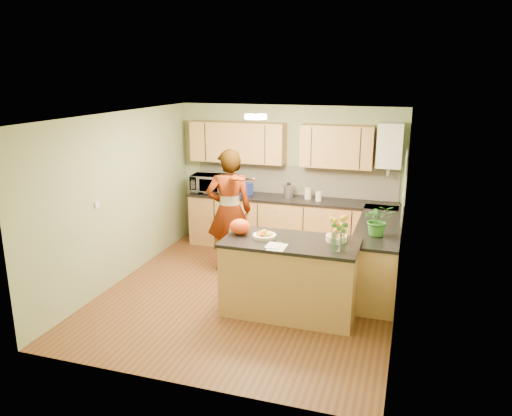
% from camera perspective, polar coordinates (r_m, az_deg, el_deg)
% --- Properties ---
extents(floor, '(4.50, 4.50, 0.00)m').
position_cam_1_polar(floor, '(7.21, -0.77, -9.70)').
color(floor, '#553118').
rests_on(floor, ground).
extents(ceiling, '(4.00, 4.50, 0.02)m').
position_cam_1_polar(ceiling, '(6.56, -0.85, 10.53)').
color(ceiling, white).
rests_on(ceiling, wall_back).
extents(wall_back, '(4.00, 0.02, 2.50)m').
position_cam_1_polar(wall_back, '(8.88, 3.80, 3.59)').
color(wall_back, gray).
rests_on(wall_back, floor).
extents(wall_front, '(4.00, 0.02, 2.50)m').
position_cam_1_polar(wall_front, '(4.80, -9.39, -6.83)').
color(wall_front, gray).
rests_on(wall_front, floor).
extents(wall_left, '(0.02, 4.50, 2.50)m').
position_cam_1_polar(wall_left, '(7.63, -15.21, 1.14)').
color(wall_left, gray).
rests_on(wall_left, floor).
extents(wall_right, '(0.02, 4.50, 2.50)m').
position_cam_1_polar(wall_right, '(6.45, 16.31, -1.49)').
color(wall_right, gray).
rests_on(wall_right, floor).
extents(back_counter, '(3.64, 0.62, 0.94)m').
position_cam_1_polar(back_counter, '(8.77, 3.87, -1.82)').
color(back_counter, '#AF7946').
rests_on(back_counter, floor).
extents(right_counter, '(0.62, 2.24, 0.94)m').
position_cam_1_polar(right_counter, '(7.51, 13.79, -5.21)').
color(right_counter, '#AF7946').
rests_on(right_counter, floor).
extents(splashback, '(3.60, 0.02, 0.52)m').
position_cam_1_polar(splashback, '(8.85, 4.40, 3.21)').
color(splashback, silver).
rests_on(splashback, back_counter).
extents(upper_cabinets, '(3.20, 0.34, 0.70)m').
position_cam_1_polar(upper_cabinets, '(8.66, 2.46, 7.34)').
color(upper_cabinets, '#AF7946').
rests_on(upper_cabinets, wall_back).
extents(boiler, '(0.40, 0.30, 0.86)m').
position_cam_1_polar(boiler, '(8.37, 15.05, 6.89)').
color(boiler, white).
rests_on(boiler, wall_back).
extents(window_right, '(0.01, 1.30, 1.05)m').
position_cam_1_polar(window_right, '(6.96, 16.59, 2.25)').
color(window_right, white).
rests_on(window_right, wall_right).
extents(light_switch, '(0.02, 0.09, 0.09)m').
position_cam_1_polar(light_switch, '(7.13, -17.72, 0.39)').
color(light_switch, white).
rests_on(light_switch, wall_left).
extents(ceiling_lamp, '(0.30, 0.30, 0.07)m').
position_cam_1_polar(ceiling_lamp, '(6.84, -0.04, 10.41)').
color(ceiling_lamp, '#FFEABF').
rests_on(ceiling_lamp, ceiling).
extents(peninsula_island, '(1.72, 0.88, 0.99)m').
position_cam_1_polar(peninsula_island, '(6.50, 3.93, -7.82)').
color(peninsula_island, '#AF7946').
rests_on(peninsula_island, floor).
extents(fruit_dish, '(0.30, 0.30, 0.11)m').
position_cam_1_polar(fruit_dish, '(6.40, 0.97, -3.06)').
color(fruit_dish, beige).
rests_on(fruit_dish, peninsula_island).
extents(orange_bowl, '(0.26, 0.26, 0.15)m').
position_cam_1_polar(orange_bowl, '(6.35, 9.18, -3.20)').
color(orange_bowl, beige).
rests_on(orange_bowl, peninsula_island).
extents(flower_vase, '(0.26, 0.26, 0.48)m').
position_cam_1_polar(flower_vase, '(5.95, 9.27, -1.91)').
color(flower_vase, silver).
rests_on(flower_vase, peninsula_island).
extents(orange_bag, '(0.32, 0.29, 0.21)m').
position_cam_1_polar(orange_bag, '(6.53, -1.84, -2.14)').
color(orange_bag, '#F54A14').
rests_on(orange_bag, peninsula_island).
extents(papers, '(0.21, 0.29, 0.01)m').
position_cam_1_polar(papers, '(6.07, 2.42, -4.47)').
color(papers, white).
rests_on(papers, peninsula_island).
extents(violinist, '(0.83, 0.71, 1.93)m').
position_cam_1_polar(violinist, '(7.72, -3.08, -0.34)').
color(violinist, '#ECB990').
rests_on(violinist, floor).
extents(violin, '(0.62, 0.54, 0.15)m').
position_cam_1_polar(violin, '(7.32, -2.28, 3.47)').
color(violin, '#4B1004').
rests_on(violin, violinist).
extents(microwave, '(0.62, 0.44, 0.32)m').
position_cam_1_polar(microwave, '(9.03, -5.46, 2.80)').
color(microwave, white).
rests_on(microwave, back_counter).
extents(blue_box, '(0.31, 0.26, 0.22)m').
position_cam_1_polar(blue_box, '(8.82, -1.41, 2.21)').
color(blue_box, '#213099').
rests_on(blue_box, back_counter).
extents(kettle, '(0.16, 0.16, 0.31)m').
position_cam_1_polar(kettle, '(8.65, 3.72, 2.04)').
color(kettle, '#ADADB1').
rests_on(kettle, back_counter).
extents(jar_cream, '(0.15, 0.15, 0.19)m').
position_cam_1_polar(jar_cream, '(8.58, 5.97, 1.65)').
color(jar_cream, beige).
rests_on(jar_cream, back_counter).
extents(jar_white, '(0.12, 0.12, 0.16)m').
position_cam_1_polar(jar_white, '(8.47, 7.18, 1.34)').
color(jar_white, white).
rests_on(jar_white, back_counter).
extents(potted_plant, '(0.47, 0.44, 0.44)m').
position_cam_1_polar(potted_plant, '(6.78, 13.81, -1.31)').
color(potted_plant, '#2F7527').
rests_on(potted_plant, right_counter).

